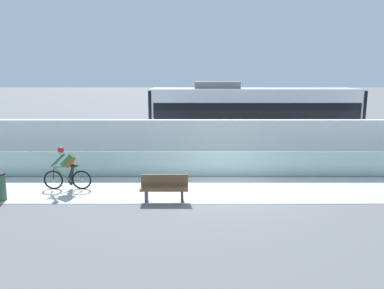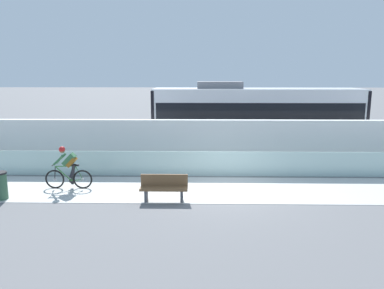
{
  "view_description": "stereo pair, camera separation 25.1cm",
  "coord_description": "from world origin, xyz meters",
  "px_view_note": "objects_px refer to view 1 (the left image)",
  "views": [
    {
      "loc": [
        -1.32,
        -13.38,
        4.26
      ],
      "look_at": [
        -1.38,
        2.35,
        1.25
      ],
      "focal_mm": 35.06,
      "sensor_mm": 36.0,
      "label": 1
    },
    {
      "loc": [
        -1.07,
        -13.38,
        4.26
      ],
      "look_at": [
        -1.38,
        2.35,
        1.25
      ],
      "focal_mm": 35.06,
      "sensor_mm": 36.0,
      "label": 2
    }
  ],
  "objects_px": {
    "cyclist_on_bike": "(69,169)",
    "bench": "(166,187)",
    "tram": "(254,117)",
    "trash_bin": "(0,187)"
  },
  "relations": [
    {
      "from": "tram",
      "to": "trash_bin",
      "type": "relative_size",
      "value": 11.52
    },
    {
      "from": "tram",
      "to": "cyclist_on_bike",
      "type": "relative_size",
      "value": 6.25
    },
    {
      "from": "trash_bin",
      "to": "bench",
      "type": "distance_m",
      "value": 5.61
    },
    {
      "from": "cyclist_on_bike",
      "to": "trash_bin",
      "type": "xyz_separation_m",
      "value": [
        -1.93,
        -1.25,
        -0.3
      ]
    },
    {
      "from": "cyclist_on_bike",
      "to": "bench",
      "type": "bearing_deg",
      "value": -19.26
    },
    {
      "from": "trash_bin",
      "to": "bench",
      "type": "relative_size",
      "value": 0.6
    },
    {
      "from": "tram",
      "to": "bench",
      "type": "xyz_separation_m",
      "value": [
        -4.23,
        -8.14,
        -1.41
      ]
    },
    {
      "from": "tram",
      "to": "trash_bin",
      "type": "bearing_deg",
      "value": -140.55
    },
    {
      "from": "cyclist_on_bike",
      "to": "trash_bin",
      "type": "relative_size",
      "value": 1.84
    },
    {
      "from": "bench",
      "to": "cyclist_on_bike",
      "type": "bearing_deg",
      "value": 160.74
    }
  ]
}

